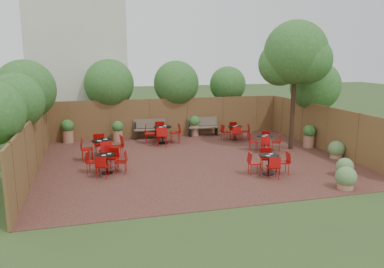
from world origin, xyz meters
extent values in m
plane|color=#354F23|center=(0.00, 0.00, 0.00)|extent=(80.00, 80.00, 0.00)
cube|color=#381916|center=(0.00, 0.00, 0.01)|extent=(12.00, 10.00, 0.02)
cube|color=brown|center=(0.00, 5.00, 1.00)|extent=(12.00, 0.08, 2.00)
cube|color=brown|center=(-6.00, 0.00, 1.00)|extent=(0.08, 10.00, 2.00)
cube|color=brown|center=(6.00, 0.00, 1.00)|extent=(0.08, 10.00, 2.00)
cube|color=beige|center=(-4.50, 8.00, 4.00)|extent=(5.00, 4.00, 8.00)
sphere|color=#295F1F|center=(-6.60, 3.00, 2.76)|extent=(2.53, 2.53, 2.53)
sphere|color=#295F1F|center=(-6.50, 0.00, 2.59)|extent=(1.98, 1.98, 1.98)
sphere|color=#295F1F|center=(-3.00, 5.70, 2.76)|extent=(2.52, 2.52, 2.52)
sphere|color=#295F1F|center=(0.50, 5.60, 2.72)|extent=(2.41, 2.41, 2.41)
sphere|color=#295F1F|center=(3.50, 5.80, 2.60)|extent=(2.01, 2.01, 2.01)
sphere|color=#295F1F|center=(6.60, 2.00, 2.73)|extent=(2.43, 2.43, 2.43)
cylinder|color=black|center=(4.69, 0.71, 2.28)|extent=(0.23, 0.23, 4.51)
sphere|color=#295F1F|center=(4.69, 0.71, 4.31)|extent=(2.75, 2.75, 2.75)
sphere|color=#295F1F|center=(4.19, 1.11, 3.81)|extent=(1.92, 1.92, 1.92)
sphere|color=#295F1F|center=(5.09, 0.31, 3.99)|extent=(2.01, 2.01, 2.01)
cube|color=brown|center=(-1.12, 4.55, 0.48)|extent=(1.65, 0.68, 0.05)
cube|color=brown|center=(-1.12, 4.76, 0.77)|extent=(1.61, 0.32, 0.48)
cube|color=black|center=(-1.85, 4.55, 0.23)|extent=(0.12, 0.49, 0.43)
cube|color=black|center=(-0.39, 4.55, 0.23)|extent=(0.12, 0.49, 0.43)
cube|color=brown|center=(1.71, 4.55, 0.47)|extent=(1.61, 0.60, 0.05)
cube|color=brown|center=(1.71, 4.76, 0.76)|extent=(1.58, 0.24, 0.48)
cube|color=black|center=(1.00, 4.55, 0.23)|extent=(0.10, 0.48, 0.42)
cube|color=black|center=(2.43, 4.55, 0.23)|extent=(0.10, 0.48, 0.42)
cylinder|color=black|center=(3.40, 0.75, 0.03)|extent=(0.40, 0.40, 0.03)
cylinder|color=black|center=(3.40, 0.75, 0.35)|extent=(0.05, 0.05, 0.63)
cylinder|color=black|center=(3.40, 0.75, 0.68)|extent=(0.69, 0.69, 0.03)
cube|color=white|center=(3.51, 0.82, 0.70)|extent=(0.15, 0.13, 0.01)
cube|color=white|center=(3.31, 0.64, 0.70)|extent=(0.15, 0.13, 0.01)
cylinder|color=black|center=(2.96, 3.19, 0.03)|extent=(0.41, 0.41, 0.03)
cylinder|color=black|center=(2.96, 3.19, 0.36)|extent=(0.05, 0.05, 0.65)
cylinder|color=black|center=(2.96, 3.19, 0.70)|extent=(0.70, 0.70, 0.03)
cube|color=white|center=(3.07, 3.27, 0.72)|extent=(0.14, 0.10, 0.01)
cube|color=white|center=(2.87, 3.08, 0.72)|extent=(0.14, 0.10, 0.01)
cylinder|color=black|center=(2.01, -2.46, 0.03)|extent=(0.42, 0.42, 0.03)
cylinder|color=black|center=(2.01, -2.46, 0.37)|extent=(0.05, 0.05, 0.66)
cylinder|color=black|center=(2.01, -2.46, 0.71)|extent=(0.72, 0.72, 0.03)
cube|color=white|center=(2.13, -2.39, 0.73)|extent=(0.15, 0.12, 0.01)
cube|color=white|center=(1.92, -2.58, 0.73)|extent=(0.15, 0.12, 0.01)
cylinder|color=black|center=(-3.53, -0.86, 0.03)|extent=(0.41, 0.41, 0.03)
cylinder|color=black|center=(-3.53, -0.86, 0.36)|extent=(0.05, 0.05, 0.65)
cylinder|color=black|center=(-3.53, -0.86, 0.70)|extent=(0.71, 0.71, 0.03)
cube|color=white|center=(-3.42, -0.79, 0.72)|extent=(0.15, 0.13, 0.01)
cube|color=white|center=(-3.62, -0.97, 0.72)|extent=(0.15, 0.13, 0.01)
cylinder|color=black|center=(-0.70, 3.32, 0.04)|extent=(0.49, 0.49, 0.03)
cylinder|color=black|center=(-0.70, 3.32, 0.43)|extent=(0.06, 0.06, 0.77)
cylinder|color=black|center=(-0.70, 3.32, 0.83)|extent=(0.84, 0.84, 0.03)
cube|color=white|center=(-0.57, 3.41, 0.85)|extent=(0.16, 0.12, 0.02)
cube|color=white|center=(-0.81, 3.19, 0.85)|extent=(0.16, 0.12, 0.02)
cylinder|color=black|center=(-3.61, 1.05, 0.04)|extent=(0.48, 0.48, 0.03)
cylinder|color=black|center=(-3.61, 1.05, 0.42)|extent=(0.05, 0.05, 0.76)
cylinder|color=black|center=(-3.61, 1.05, 0.81)|extent=(0.83, 0.83, 0.03)
cube|color=white|center=(-3.48, 1.14, 0.84)|extent=(0.17, 0.13, 0.02)
cube|color=white|center=(-3.71, 0.92, 0.84)|extent=(0.17, 0.13, 0.02)
cylinder|color=#9F6A4F|center=(-2.76, 4.35, 0.29)|extent=(0.46, 0.46, 0.53)
sphere|color=#295F1F|center=(-2.76, 4.35, 0.76)|extent=(0.56, 0.56, 0.56)
cylinder|color=#9F6A4F|center=(1.26, 4.70, 0.30)|extent=(0.48, 0.48, 0.55)
sphere|color=#295F1F|center=(1.26, 4.70, 0.79)|extent=(0.58, 0.58, 0.58)
cylinder|color=#9F6A4F|center=(-5.12, 4.70, 0.31)|extent=(0.51, 0.51, 0.59)
sphere|color=#295F1F|center=(-5.12, 4.70, 0.84)|extent=(0.62, 0.62, 0.62)
cylinder|color=#9F6A4F|center=(5.64, 0.77, 0.29)|extent=(0.48, 0.48, 0.55)
sphere|color=#295F1F|center=(5.64, 0.77, 0.78)|extent=(0.57, 0.57, 0.57)
cylinder|color=#9F6A4F|center=(4.48, -3.37, 0.12)|extent=(0.44, 0.44, 0.20)
sphere|color=#527B40|center=(4.48, -3.37, 0.37)|extent=(0.60, 0.60, 0.60)
cylinder|color=#9F6A4F|center=(3.70, -4.47, 0.13)|extent=(0.49, 0.49, 0.22)
sphere|color=#527B40|center=(3.70, -4.47, 0.41)|extent=(0.66, 0.66, 0.66)
cylinder|color=#9F6A4F|center=(5.70, -1.20, 0.13)|extent=(0.49, 0.49, 0.22)
sphere|color=#527B40|center=(5.70, -1.20, 0.41)|extent=(0.67, 0.67, 0.67)
camera|label=1|loc=(-3.96, -14.19, 4.12)|focal=35.30mm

